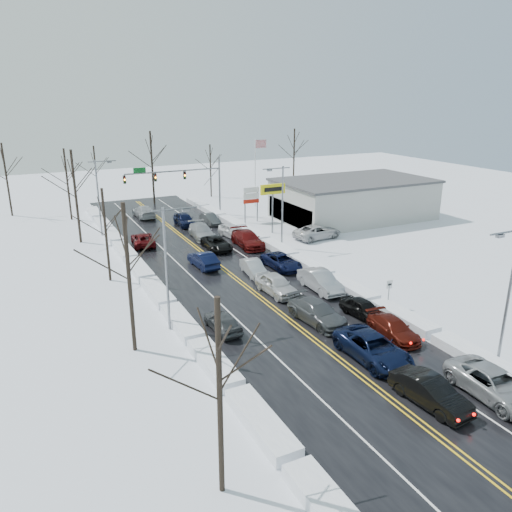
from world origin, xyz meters
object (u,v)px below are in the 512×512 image
dealership_building (353,199)px  tires_plus_sign (273,192)px  flagpole (256,167)px  oncoming_car_0 (204,267)px  traffic_signal_mast (184,178)px

dealership_building → tires_plus_sign: bearing=-171.5°
flagpole → dealership_building: (8.80, -12.00, -3.27)m
tires_plus_sign → dealership_building: (13.48, 2.01, -2.34)m
dealership_building → oncoming_car_0: size_ratio=4.38×
flagpole → oncoming_car_0: size_ratio=2.15×
tires_plus_sign → oncoming_car_0: bearing=-145.5°
flagpole → oncoming_car_0: 28.50m
traffic_signal_mast → dealership_building: bearing=-25.9°
oncoming_car_0 → tires_plus_sign: bearing=-148.7°
flagpole → oncoming_car_0: (-16.72, -22.30, -5.93)m
traffic_signal_mast → flagpole: 11.90m
traffic_signal_mast → oncoming_car_0: 21.60m
traffic_signal_mast → flagpole: size_ratio=1.33×
flagpole → dealership_building: bearing=-53.7°
tires_plus_sign → dealership_building: size_ratio=0.29×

